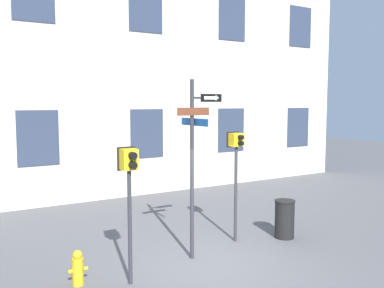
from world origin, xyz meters
The scene contains 7 objects.
ground_plane centered at (0.00, 0.00, 0.00)m, with size 60.00×60.00×0.00m, color #515154.
building_facade centered at (0.00, 7.77, 7.07)m, with size 24.00×0.63×14.14m.
street_sign_pole centered at (-0.05, 0.76, 2.39)m, with size 1.19×1.09×4.05m.
pedestrian_signal_left centered at (-1.87, 0.22, 2.10)m, with size 0.36×0.40×2.69m.
pedestrian_signal_right centered at (1.46, 1.22, 2.17)m, with size 0.38×0.40×2.80m.
fire_hydrant centered at (-2.76, 0.71, 0.34)m, with size 0.38×0.22×0.69m.
trash_bin centered at (2.73, 0.76, 0.50)m, with size 0.53×0.53×1.00m.
Camera 1 is at (-5.09, -7.26, 3.54)m, focal length 40.00 mm.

